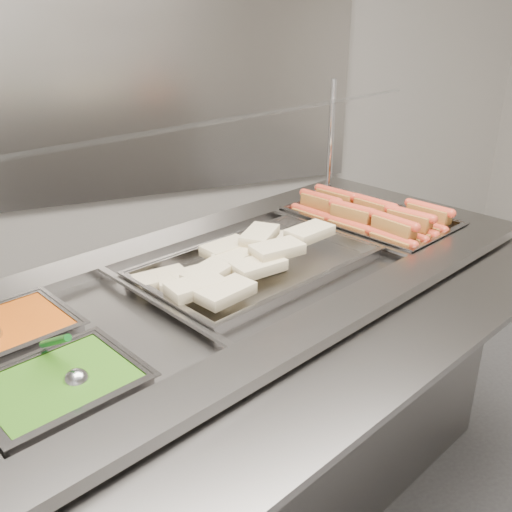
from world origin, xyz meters
name	(u,v)px	position (x,y,z in m)	size (l,w,h in m)	color
back_panel	(126,100)	(0.00, 2.45, 1.20)	(3.00, 0.04, 1.20)	#A59F9A
steam_counter	(245,394)	(-0.03, 0.44, 0.48)	(2.21, 1.57, 0.97)	slate
tray_rail	(391,353)	(0.17, -0.07, 0.91)	(1.90, 1.05, 0.06)	gray
sneeze_guard	(192,131)	(-0.12, 0.66, 1.36)	(1.76, 0.94, 0.47)	silver
pan_hotdogs	(370,228)	(0.60, 0.69, 0.92)	(0.56, 0.68, 0.11)	gray
pan_wraps	(258,270)	(0.03, 0.47, 0.94)	(0.84, 0.67, 0.08)	gray
pan_beans	(5,344)	(-0.73, 0.33, 0.92)	(0.39, 0.36, 0.11)	gray
pan_peas	(61,399)	(-0.62, 0.04, 0.92)	(0.39, 0.36, 0.11)	gray
hotdogs_in_buns	(368,218)	(0.57, 0.67, 0.97)	(0.47, 0.60, 0.13)	brown
tortilla_wraps	(238,260)	(-0.04, 0.48, 0.98)	(0.69, 0.50, 0.10)	beige
serving_spoon	(73,374)	(-0.59, 0.05, 0.98)	(0.10, 0.19, 0.14)	#B8B9BD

